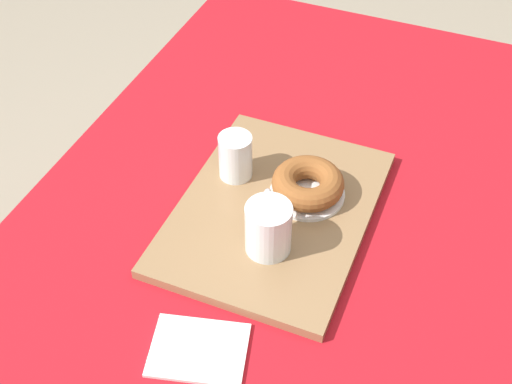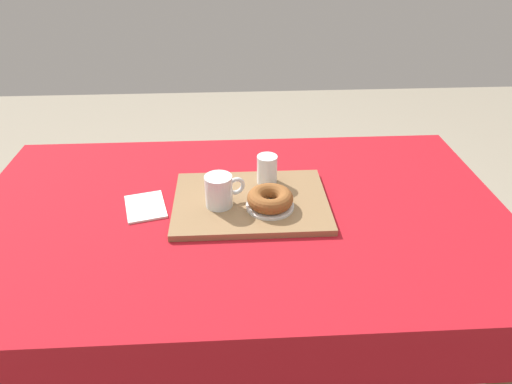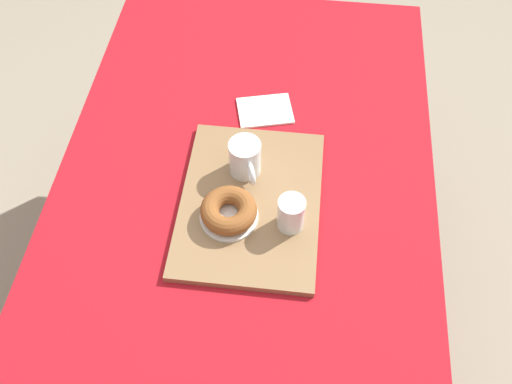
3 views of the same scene
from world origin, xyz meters
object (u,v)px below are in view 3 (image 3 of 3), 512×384
(water_glass_near, at_px, (291,215))
(paper_napkin, at_px, (265,111))
(dining_table, at_px, (243,212))
(serving_tray, at_px, (250,203))
(tea_mug_left, at_px, (246,159))
(sugar_donut_left, at_px, (229,210))
(donut_plate_left, at_px, (229,216))

(water_glass_near, relative_size, paper_napkin, 0.61)
(dining_table, relative_size, serving_tray, 3.48)
(tea_mug_left, xyz_separation_m, paper_napkin, (-0.21, 0.02, -0.06))
(serving_tray, xyz_separation_m, sugar_donut_left, (0.05, -0.04, 0.04))
(sugar_donut_left, bearing_deg, dining_table, 167.31)
(tea_mug_left, relative_size, paper_napkin, 0.80)
(donut_plate_left, bearing_deg, paper_napkin, 172.65)
(water_glass_near, height_order, paper_napkin, water_glass_near)
(dining_table, relative_size, water_glass_near, 17.64)
(sugar_donut_left, bearing_deg, serving_tray, 140.62)
(dining_table, xyz_separation_m, serving_tray, (0.03, 0.02, 0.09))
(serving_tray, relative_size, donut_plate_left, 3.27)
(tea_mug_left, xyz_separation_m, donut_plate_left, (0.14, -0.02, -0.04))
(donut_plate_left, bearing_deg, sugar_donut_left, 0.00)
(serving_tray, xyz_separation_m, tea_mug_left, (-0.09, -0.02, 0.05))
(dining_table, distance_m, water_glass_near, 0.20)
(serving_tray, bearing_deg, water_glass_near, 60.93)
(serving_tray, bearing_deg, dining_table, -145.81)
(donut_plate_left, height_order, paper_napkin, donut_plate_left)
(dining_table, bearing_deg, paper_napkin, 174.40)
(water_glass_near, xyz_separation_m, paper_napkin, (-0.35, -0.09, -0.05))
(serving_tray, bearing_deg, tea_mug_left, -167.52)
(serving_tray, relative_size, paper_napkin, 3.09)
(dining_table, bearing_deg, tea_mug_left, 175.76)
(tea_mug_left, bearing_deg, dining_table, -4.24)
(serving_tray, height_order, donut_plate_left, donut_plate_left)
(sugar_donut_left, relative_size, paper_napkin, 0.90)
(serving_tray, height_order, tea_mug_left, tea_mug_left)
(paper_napkin, bearing_deg, tea_mug_left, -5.94)
(dining_table, xyz_separation_m, tea_mug_left, (-0.05, 0.00, 0.14))
(dining_table, bearing_deg, serving_tray, 34.19)
(tea_mug_left, height_order, donut_plate_left, tea_mug_left)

